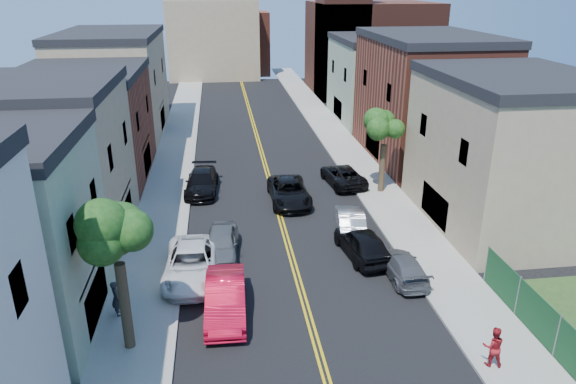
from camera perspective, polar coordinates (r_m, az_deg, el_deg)
name	(u,v)px	position (r m, az deg, el deg)	size (l,w,h in m)	color
sidewalk_left	(173,159)	(47.61, -12.30, 3.54)	(3.20, 100.00, 0.15)	gray
sidewalk_right	(348,151)	(48.81, 6.53, 4.36)	(3.20, 100.00, 0.15)	gray
curb_left	(193,158)	(47.48, -10.20, 3.66)	(0.30, 100.00, 0.15)	gray
curb_right	(330,152)	(48.43, 4.52, 4.30)	(0.30, 100.00, 0.15)	gray
bldg_left_tan_near	(40,170)	(33.42, -25.16, 2.14)	(9.00, 10.00, 9.00)	#998466
bldg_left_brick	(84,129)	(43.72, -21.10, 6.33)	(9.00, 12.00, 8.00)	brown
bldg_left_tan_far	(114,86)	(56.96, -18.21, 10.78)	(9.00, 16.00, 9.50)	#998466
bldg_right_tan	(509,156)	(35.55, 22.70, 3.62)	(9.00, 12.00, 9.00)	#998466
bldg_right_brick	(426,101)	(47.60, 14.61, 9.49)	(9.00, 14.00, 10.00)	brown
bldg_right_palegrn	(378,81)	(60.71, 9.69, 11.68)	(9.00, 12.00, 8.50)	gray
church	(364,39)	(75.30, 8.21, 15.97)	(16.20, 14.20, 22.60)	#4C2319
backdrop_left	(213,40)	(87.58, -8.05, 15.94)	(14.00, 8.00, 12.00)	#998466
backdrop_center	(238,43)	(91.73, -5.42, 15.68)	(10.00, 8.00, 10.00)	brown
tree_left_mid	(112,206)	(21.17, -18.41, -1.49)	(5.20, 5.20, 9.29)	#3A2C1D
tree_right_far	(386,116)	(38.06, 10.51, 8.04)	(4.40, 4.40, 8.03)	#3A2C1D
red_sedan	(226,298)	(25.19, -6.75, -11.30)	(1.82, 5.22, 1.72)	red
white_pickup	(191,264)	(28.32, -10.38, -7.61)	(2.73, 5.92, 1.65)	white
grey_car_left	(221,244)	(30.15, -7.21, -5.54)	(1.89, 4.69, 1.60)	#53565A
black_car_left	(202,182)	(39.46, -9.28, 1.07)	(2.23, 5.50, 1.59)	black
grey_car_right	(403,267)	(28.61, 12.31, -7.88)	(1.78, 4.39, 1.27)	#525459
black_car_right	(362,243)	(30.18, 8.03, -5.46)	(2.01, 4.99, 1.70)	black
silver_car_right	(350,221)	(33.03, 6.71, -3.07)	(1.60, 4.60, 1.51)	#979A9E
dark_car_right_far	(343,175)	(40.72, 5.93, 1.80)	(2.42, 5.26, 1.46)	black
black_suv_lane	(289,192)	(37.15, 0.11, 0.03)	(2.64, 5.73, 1.59)	black
pedestrian_left	(116,298)	(25.96, -18.04, -10.84)	(0.63, 0.42, 1.74)	#24252B
pedestrian_right	(493,347)	(23.39, 21.26, -15.26)	(0.85, 0.66, 1.75)	maroon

